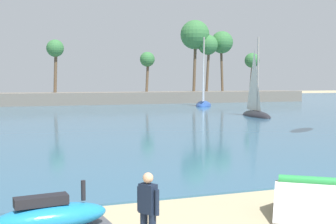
{
  "coord_description": "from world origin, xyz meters",
  "views": [
    {
      "loc": [
        -2.94,
        -5.67,
        3.44
      ],
      "look_at": [
        2.12,
        8.36,
        2.4
      ],
      "focal_mm": 47.38,
      "sensor_mm": 36.0,
      "label": 1
    }
  ],
  "objects_px": {
    "watercraft_on_trailer": "(51,219)",
    "sailboat_near_shore": "(256,109)",
    "sailboat_toward_headland": "(203,99)",
    "person_rigging_by_gear": "(148,211)"
  },
  "relations": [
    {
      "from": "watercraft_on_trailer",
      "to": "sailboat_near_shore",
      "type": "relative_size",
      "value": 0.33
    },
    {
      "from": "watercraft_on_trailer",
      "to": "sailboat_near_shore",
      "type": "xyz_separation_m",
      "value": [
        21.68,
        27.74,
        0.27
      ]
    },
    {
      "from": "watercraft_on_trailer",
      "to": "sailboat_toward_headland",
      "type": "relative_size",
      "value": 0.27
    },
    {
      "from": "watercraft_on_trailer",
      "to": "sailboat_near_shore",
      "type": "height_order",
      "value": "sailboat_near_shore"
    },
    {
      "from": "person_rigging_by_gear",
      "to": "sailboat_toward_headland",
      "type": "height_order",
      "value": "sailboat_toward_headland"
    },
    {
      "from": "watercraft_on_trailer",
      "to": "person_rigging_by_gear",
      "type": "relative_size",
      "value": 1.62
    },
    {
      "from": "sailboat_near_shore",
      "to": "sailboat_toward_headland",
      "type": "bearing_deg",
      "value": 81.37
    },
    {
      "from": "watercraft_on_trailer",
      "to": "sailboat_near_shore",
      "type": "bearing_deg",
      "value": 51.99
    },
    {
      "from": "watercraft_on_trailer",
      "to": "sailboat_toward_headland",
      "type": "distance_m",
      "value": 52.14
    },
    {
      "from": "person_rigging_by_gear",
      "to": "sailboat_toward_headland",
      "type": "bearing_deg",
      "value": 64.4
    }
  ]
}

